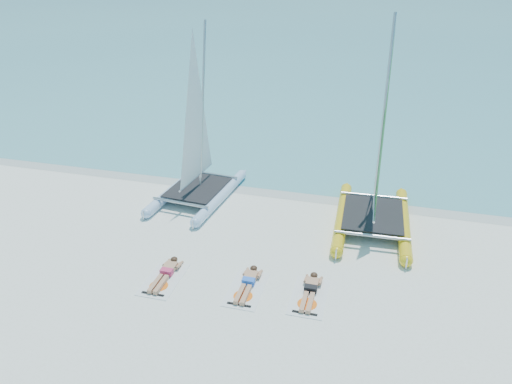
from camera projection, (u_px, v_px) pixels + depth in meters
ground at (243, 265)px, 15.75m from camera, size 140.00×140.00×0.00m
sea at (369, 18)px, 70.35m from camera, size 140.00×115.00×0.01m
wet_sand_strip at (281, 191)px, 20.52m from camera, size 140.00×1.40×0.01m
catamaran_blue at (196, 148)px, 19.21m from camera, size 2.85×5.23×6.87m
catamaran_yellow at (379, 160)px, 17.45m from camera, size 2.78×5.85×7.39m
towel_a at (164, 279)px, 15.04m from camera, size 1.00×1.85×0.02m
sunbather_a at (166, 273)px, 15.15m from camera, size 0.37×1.73×0.26m
towel_b at (246, 289)px, 14.60m from camera, size 1.00×1.85×0.02m
sunbather_b at (248, 282)px, 14.72m from camera, size 0.37×1.73×0.26m
towel_c at (309, 297)px, 14.28m from camera, size 1.00×1.85×0.02m
sunbather_c at (310, 290)px, 14.40m from camera, size 0.37×1.73×0.26m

